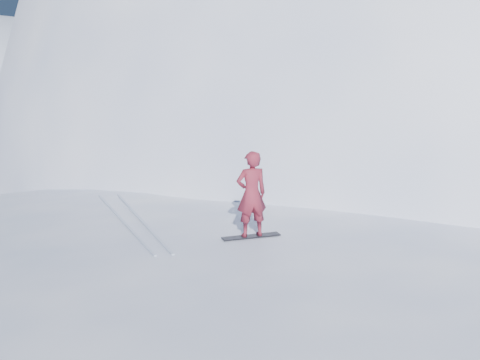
{
  "coord_description": "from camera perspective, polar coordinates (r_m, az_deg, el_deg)",
  "views": [
    {
      "loc": [
        -1.68,
        -8.89,
        5.94
      ],
      "look_at": [
        1.43,
        3.13,
        3.5
      ],
      "focal_mm": 40.0,
      "sensor_mm": 36.0,
      "label": 1
    }
  ],
  "objects": [
    {
      "name": "near_ridge",
      "position": [
        13.55,
        -1.69,
        -14.87
      ],
      "size": [
        36.0,
        28.0,
        4.8
      ],
      "primitive_type": "ellipsoid",
      "color": "white",
      "rests_on": "ground"
    },
    {
      "name": "summit_peak",
      "position": [
        42.58,
        19.47,
        2.46
      ],
      "size": [
        60.0,
        56.0,
        56.0
      ],
      "primitive_type": "ellipsoid",
      "color": "white",
      "rests_on": "ground"
    },
    {
      "name": "peak_shoulder",
      "position": [
        31.72,
        7.37,
        0.23
      ],
      "size": [
        28.0,
        24.0,
        18.0
      ],
      "primitive_type": "ellipsoid",
      "color": "white",
      "rests_on": "ground"
    },
    {
      "name": "wind_bumps",
      "position": [
        12.56,
        -8.02,
        -17.23
      ],
      "size": [
        16.0,
        14.4,
        1.0
      ],
      "color": "white",
      "rests_on": "ground"
    },
    {
      "name": "snowboard",
      "position": [
        11.97,
        1.21,
        -6.02
      ],
      "size": [
        1.35,
        0.35,
        0.02
      ],
      "primitive_type": "cube",
      "rotation": [
        0.0,
        0.0,
        0.08
      ],
      "color": "black",
      "rests_on": "near_ridge"
    },
    {
      "name": "snowboarder",
      "position": [
        11.73,
        1.22,
        -1.51
      ],
      "size": [
        0.73,
        0.51,
        1.91
      ],
      "primitive_type": "imported",
      "rotation": [
        0.0,
        0.0,
        3.22
      ],
      "color": "maroon",
      "rests_on": "snowboard"
    },
    {
      "name": "board_tracks",
      "position": [
        13.66,
        -11.57,
        -4.05
      ],
      "size": [
        1.49,
        5.94,
        0.04
      ],
      "color": "silver",
      "rests_on": "ground"
    }
  ]
}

